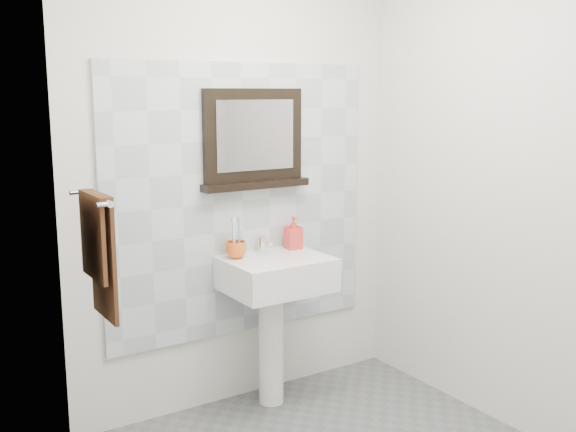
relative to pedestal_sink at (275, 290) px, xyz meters
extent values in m
cube|color=silver|center=(-0.08, 0.23, 0.57)|extent=(2.00, 0.01, 2.50)
cube|color=silver|center=(-1.08, -0.87, 0.57)|extent=(0.01, 2.20, 2.50)
cube|color=silver|center=(0.92, -0.87, 0.57)|extent=(0.01, 2.20, 2.50)
cube|color=silver|center=(-0.08, 0.21, 0.47)|extent=(1.60, 0.02, 1.50)
cylinder|color=white|center=(0.00, 0.05, -0.34)|extent=(0.14, 0.14, 0.68)
cube|color=white|center=(0.00, -0.01, 0.09)|extent=(0.55, 0.44, 0.18)
cylinder|color=silver|center=(0.00, -0.03, 0.17)|extent=(0.32, 0.32, 0.02)
cylinder|color=#4C4C4F|center=(0.00, -0.03, 0.18)|extent=(0.04, 0.04, 0.00)
cylinder|color=silver|center=(0.00, 0.14, 0.23)|extent=(0.04, 0.04, 0.09)
cylinder|color=silver|center=(0.00, 0.09, 0.25)|extent=(0.02, 0.10, 0.02)
cube|color=silver|center=(0.00, 0.15, 0.28)|extent=(0.02, 0.07, 0.01)
imported|color=orange|center=(-0.19, 0.10, 0.23)|extent=(0.15, 0.15, 0.09)
cylinder|color=white|center=(-0.20, 0.09, 0.29)|extent=(0.01, 0.01, 0.19)
cube|color=white|center=(-0.20, 0.09, 0.39)|extent=(0.01, 0.01, 0.03)
cylinder|color=#5494C1|center=(-0.17, 0.09, 0.29)|extent=(0.01, 0.01, 0.19)
cube|color=#5494C1|center=(-0.17, 0.09, 0.39)|extent=(0.01, 0.01, 0.03)
cylinder|color=white|center=(-0.19, 0.12, 0.29)|extent=(0.01, 0.01, 0.19)
cube|color=white|center=(-0.19, 0.12, 0.39)|extent=(0.01, 0.01, 0.03)
cylinder|color=#5494C1|center=(-0.20, 0.11, 0.29)|extent=(0.01, 0.01, 0.19)
cube|color=#5494C1|center=(-0.20, 0.11, 0.39)|extent=(0.01, 0.01, 0.03)
imported|color=red|center=(0.20, 0.12, 0.28)|extent=(0.09, 0.09, 0.19)
cube|color=black|center=(-0.02, 0.19, 0.83)|extent=(0.60, 0.06, 0.50)
cube|color=#99999E|center=(-0.02, 0.16, 0.83)|extent=(0.48, 0.01, 0.38)
cube|color=black|center=(-0.02, 0.17, 0.56)|extent=(0.64, 0.11, 0.04)
cylinder|color=silver|center=(-1.03, -0.23, 0.63)|extent=(0.03, 0.40, 0.03)
cylinder|color=silver|center=(-1.06, -0.42, 0.63)|extent=(0.05, 0.02, 0.02)
cylinder|color=silver|center=(-1.06, -0.04, 0.63)|extent=(0.05, 0.02, 0.02)
cube|color=#321B0E|center=(-1.01, -0.23, 0.36)|extent=(0.02, 0.30, 0.52)
cube|color=#321B0E|center=(-1.05, -0.23, 0.45)|extent=(0.02, 0.30, 0.34)
cube|color=#321B0E|center=(-1.03, -0.23, 0.63)|extent=(0.06, 0.30, 0.03)
camera|label=1|loc=(-1.87, -3.02, 1.07)|focal=42.00mm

